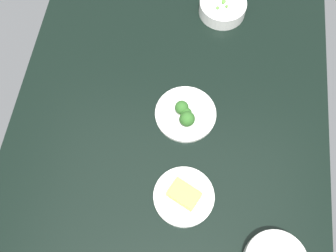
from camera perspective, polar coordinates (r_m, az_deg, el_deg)
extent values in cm
cube|color=black|center=(131.12, 0.00, -0.71)|extent=(159.47, 105.14, 4.00)
cylinder|color=white|center=(130.93, 2.56, 1.77)|extent=(20.35, 20.35, 1.31)
torus|color=#B7B7BC|center=(130.34, 2.58, 1.90)|extent=(18.41, 18.41, 0.50)
cylinder|color=#9EBC72|center=(129.17, 1.97, 2.13)|extent=(1.57, 1.57, 2.47)
sphere|color=#2D6023|center=(126.56, 2.01, 2.71)|extent=(4.50, 4.50, 4.50)
cylinder|color=#9EBC72|center=(127.56, 2.74, 0.47)|extent=(1.75, 1.75, 2.32)
sphere|color=#2D6023|center=(124.80, 2.80, 1.05)|extent=(5.00, 5.00, 5.00)
cylinder|color=#9EBC72|center=(128.57, 2.61, 1.40)|extent=(1.28, 1.28, 2.22)
sphere|color=#2D6023|center=(126.34, 2.66, 1.88)|extent=(3.67, 3.67, 3.67)
cylinder|color=white|center=(121.23, 2.31, -10.17)|extent=(18.57, 18.57, 1.55)
torus|color=#B7B7BC|center=(120.48, 2.33, -10.08)|extent=(16.84, 16.84, 0.50)
cube|color=#F2D14C|center=(118.95, 2.35, -9.90)|extent=(9.38, 10.73, 3.15)
cylinder|color=white|center=(154.45, 7.91, 16.64)|extent=(17.34, 17.34, 5.19)
torus|color=white|center=(152.51, 8.04, 17.28)|extent=(17.45, 17.45, 0.80)
sphere|color=#599E38|center=(151.92, 8.01, 17.33)|extent=(1.04, 1.04, 1.04)
sphere|color=#599E38|center=(152.33, 7.98, 17.51)|extent=(1.05, 1.05, 1.05)
sphere|color=#599E38|center=(149.92, 7.21, 16.65)|extent=(1.19, 1.19, 1.19)
sphere|color=#599E38|center=(150.86, 8.50, 16.80)|extent=(1.11, 1.11, 1.11)
sphere|color=#599E38|center=(152.10, 8.13, 17.47)|extent=(1.34, 1.34, 1.34)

